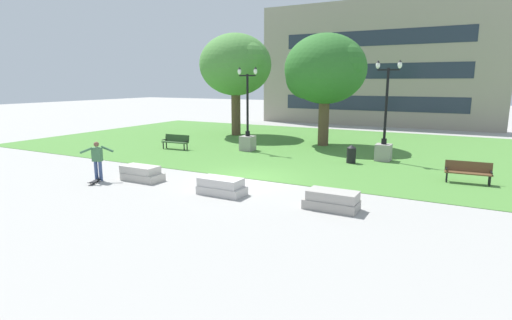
{
  "coord_description": "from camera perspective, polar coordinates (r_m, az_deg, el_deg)",
  "views": [
    {
      "loc": [
        8.38,
        -14.99,
        4.22
      ],
      "look_at": [
        1.17,
        -1.4,
        1.2
      ],
      "focal_mm": 28.0,
      "sensor_mm": 36.0,
      "label": 1
    }
  ],
  "objects": [
    {
      "name": "concrete_block_left",
      "position": [
        15.27,
        -4.97,
        -3.79
      ],
      "size": [
        1.8,
        0.9,
        0.64
      ],
      "color": "#BCB7B2",
      "rests_on": "ground"
    },
    {
      "name": "concrete_block_right",
      "position": [
        13.71,
        10.79,
        -5.69
      ],
      "size": [
        1.8,
        0.9,
        0.64
      ],
      "color": "#9E9991",
      "rests_on": "ground"
    },
    {
      "name": "park_bench_near_right",
      "position": [
        25.83,
        -11.38,
        2.69
      ],
      "size": [
        1.83,
        0.63,
        0.9
      ],
      "color": "#284723",
      "rests_on": "grass_lawn"
    },
    {
      "name": "building_facade_distant",
      "position": [
        40.4,
        16.41,
        13.02
      ],
      "size": [
        22.74,
        1.03,
        11.76
      ],
      "color": "gray",
      "rests_on": "ground"
    },
    {
      "name": "grass_lawn",
      "position": [
        26.7,
        9.29,
        1.89
      ],
      "size": [
        40.0,
        20.0,
        0.02
      ],
      "primitive_type": "cube",
      "color": "#4C8438",
      "rests_on": "ground"
    },
    {
      "name": "park_bench_near_left",
      "position": [
        19.02,
        28.06,
        -1.38
      ],
      "size": [
        1.83,
        0.63,
        0.9
      ],
      "color": "brown",
      "rests_on": "grass_lawn"
    },
    {
      "name": "skateboard",
      "position": [
        18.31,
        -21.98,
        -2.77
      ],
      "size": [
        0.59,
        1.01,
        0.14
      ],
      "color": "black",
      "rests_on": "ground"
    },
    {
      "name": "lamp_post_right",
      "position": [
        22.55,
        17.82,
        2.59
      ],
      "size": [
        1.32,
        0.8,
        5.31
      ],
      "color": "gray",
      "rests_on": "grass_lawn"
    },
    {
      "name": "concrete_block_center",
      "position": [
        18.05,
        -16.03,
        -1.86
      ],
      "size": [
        1.85,
        0.9,
        0.64
      ],
      "color": "#B2ADA3",
      "rests_on": "ground"
    },
    {
      "name": "lamp_post_left",
      "position": [
        24.72,
        -1.2,
        3.73
      ],
      "size": [
        1.32,
        0.8,
        5.07
      ],
      "color": "gray",
      "rests_on": "grass_lawn"
    },
    {
      "name": "person_skateboarder",
      "position": [
        18.47,
        -21.72,
        0.2
      ],
      "size": [
        1.03,
        1.01,
        1.71
      ],
      "color": "#384C7A",
      "rests_on": "ground"
    },
    {
      "name": "trash_bin",
      "position": [
        21.54,
        13.46,
        0.86
      ],
      "size": [
        0.49,
        0.49,
        0.96
      ],
      "color": "black",
      "rests_on": "grass_lawn"
    },
    {
      "name": "tree_near_left",
      "position": [
        27.02,
        9.74,
        12.54
      ],
      "size": [
        5.58,
        5.31,
        7.29
      ],
      "color": "brown",
      "rests_on": "grass_lawn"
    },
    {
      "name": "ground_plane",
      "position": [
        17.69,
        -1.23,
        -2.7
      ],
      "size": [
        140.0,
        140.0,
        0.0
      ],
      "primitive_type": "plane",
      "color": "#A3A09B"
    },
    {
      "name": "tree_far_left",
      "position": [
        32.0,
        -3.04,
        13.29
      ],
      "size": [
        5.88,
        5.6,
        7.89
      ],
      "color": "brown",
      "rests_on": "grass_lawn"
    }
  ]
}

